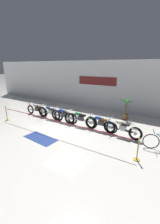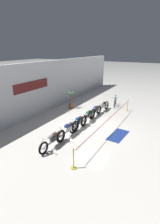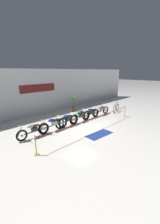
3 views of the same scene
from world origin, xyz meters
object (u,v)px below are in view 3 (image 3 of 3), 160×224
object	(u,v)px
motorcycle_green_3	(80,116)
motorcycle_silver_0	(33,130)
bicycle	(116,108)
stanchion_mid_left	(125,113)
potted_palm_left_of_row	(74,103)
motorcycle_blue_2	(67,120)
motorcycle_blue_1	(53,124)
stanchion_far_left	(80,125)
floor_banner	(99,134)
motorcycle_blue_4	(91,113)
motorcycle_cream_5	(101,110)

from	to	relation	value
motorcycle_green_3	motorcycle_silver_0	bearing A→B (deg)	178.35
motorcycle_silver_0	bicycle	distance (m)	8.87
bicycle	stanchion_mid_left	xyz separation A→B (m)	(-0.84, -1.40, -0.04)
potted_palm_left_of_row	motorcycle_blue_2	bearing A→B (deg)	-141.04
motorcycle_silver_0	motorcycle_green_3	bearing A→B (deg)	-1.65
motorcycle_silver_0	motorcycle_blue_1	bearing A→B (deg)	-2.79
bicycle	stanchion_far_left	xyz separation A→B (m)	(-6.69, -1.40, 0.33)
stanchion_mid_left	motorcycle_silver_0	bearing A→B (deg)	166.33
motorcycle_blue_2	bicycle	size ratio (longest dim) A/B	1.28
motorcycle_green_3	floor_banner	size ratio (longest dim) A/B	1.25
motorcycle_blue_4	stanchion_mid_left	distance (m)	3.17
motorcycle_green_3	motorcycle_cream_5	distance (m)	2.72
motorcycle_green_3	potted_palm_left_of_row	size ratio (longest dim) A/B	1.39
motorcycle_blue_1	motorcycle_cream_5	bearing A→B (deg)	-0.69
stanchion_far_left	stanchion_mid_left	size ratio (longest dim) A/B	8.48
motorcycle_silver_0	floor_banner	distance (m)	4.20
motorcycle_green_3	motorcycle_blue_4	distance (m)	1.40
stanchion_mid_left	potted_palm_left_of_row	bearing A→B (deg)	111.24
bicycle	stanchion_mid_left	size ratio (longest dim) A/B	1.64
motorcycle_blue_2	motorcycle_silver_0	bearing A→B (deg)	178.36
motorcycle_blue_1	motorcycle_green_3	bearing A→B (deg)	-1.01
motorcycle_blue_4	floor_banner	bearing A→B (deg)	-130.97
motorcycle_blue_4	motorcycle_cream_5	distance (m)	1.32
motorcycle_cream_5	stanchion_far_left	world-z (taller)	stanchion_far_left
motorcycle_blue_1	motorcycle_blue_4	xyz separation A→B (m)	(4.01, 0.02, -0.01)
motorcycle_blue_4	floor_banner	distance (m)	3.56
motorcycle_blue_4	stanchion_far_left	size ratio (longest dim) A/B	0.24
potted_palm_left_of_row	stanchion_mid_left	world-z (taller)	potted_palm_left_of_row
floor_banner	stanchion_mid_left	bearing A→B (deg)	13.39
motorcycle_blue_1	floor_banner	size ratio (longest dim) A/B	1.24
stanchion_far_left	stanchion_mid_left	xyz separation A→B (m)	(5.85, -0.00, -0.36)
motorcycle_blue_2	floor_banner	bearing A→B (deg)	-80.62
motorcycle_blue_4	stanchion_far_left	distance (m)	3.83
motorcycle_green_3	potted_palm_left_of_row	xyz separation A→B (m)	(2.12, 2.84, 0.38)
stanchion_mid_left	stanchion_far_left	bearing A→B (deg)	180.00
motorcycle_blue_2	motorcycle_blue_4	world-z (taller)	motorcycle_blue_2
potted_palm_left_of_row	floor_banner	distance (m)	6.29
motorcycle_green_3	potted_palm_left_of_row	bearing A→B (deg)	53.28
motorcycle_blue_2	stanchion_mid_left	xyz separation A→B (m)	(5.28, -1.87, -0.12)
motorcycle_blue_1	motorcycle_blue_4	distance (m)	4.01
motorcycle_blue_1	stanchion_mid_left	xyz separation A→B (m)	(6.55, -1.88, -0.12)
motorcycle_blue_1	bicycle	distance (m)	7.40
motorcycle_blue_4	stanchion_far_left	bearing A→B (deg)	-150.22
motorcycle_blue_1	stanchion_mid_left	bearing A→B (deg)	-16.01
motorcycle_silver_0	motorcycle_cream_5	bearing A→B (deg)	-1.15
motorcycle_blue_4	motorcycle_silver_0	bearing A→B (deg)	179.46
floor_banner	potted_palm_left_of_row	bearing A→B (deg)	65.29
motorcycle_cream_5	potted_palm_left_of_row	bearing A→B (deg)	101.82
stanchion_mid_left	motorcycle_cream_5	bearing A→B (deg)	123.89
motorcycle_cream_5	potted_palm_left_of_row	world-z (taller)	potted_palm_left_of_row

